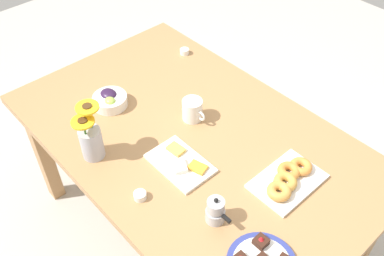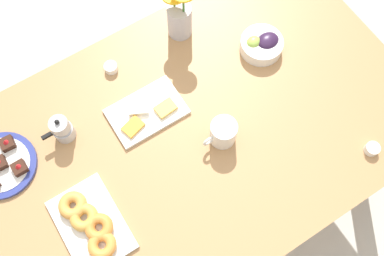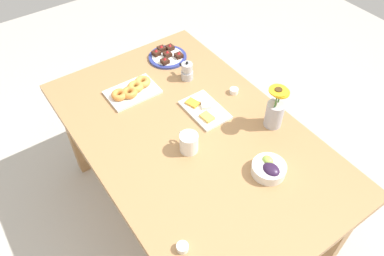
{
  "view_description": "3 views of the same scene",
  "coord_description": "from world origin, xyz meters",
  "px_view_note": "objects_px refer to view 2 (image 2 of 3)",
  "views": [
    {
      "loc": [
        0.96,
        -0.87,
        2.03
      ],
      "look_at": [
        0.0,
        0.0,
        0.78
      ],
      "focal_mm": 40.0,
      "sensor_mm": 36.0,
      "label": 1
    },
    {
      "loc": [
        0.28,
        0.45,
        2.11
      ],
      "look_at": [
        0.0,
        0.0,
        0.78
      ],
      "focal_mm": 40.0,
      "sensor_mm": 36.0,
      "label": 2
    },
    {
      "loc": [
        -1.03,
        0.72,
        2.13
      ],
      "look_at": [
        0.0,
        0.0,
        0.78
      ],
      "focal_mm": 35.0,
      "sensor_mm": 36.0,
      "label": 3
    }
  ],
  "objects_px": {
    "dining_table": "(192,141)",
    "jam_cup_berry": "(111,67)",
    "coffee_mug": "(223,132)",
    "cheese_platter": "(146,112)",
    "flower_vase": "(179,17)",
    "jam_cup_honey": "(372,149)",
    "dessert_plate": "(1,165)",
    "moka_pot": "(62,129)",
    "croissant_platter": "(90,224)",
    "grape_bowl": "(262,44)"
  },
  "relations": [
    {
      "from": "jam_cup_berry",
      "to": "moka_pot",
      "type": "xyz_separation_m",
      "value": [
        0.25,
        0.14,
        0.03
      ]
    },
    {
      "from": "grape_bowl",
      "to": "jam_cup_berry",
      "type": "height_order",
      "value": "grape_bowl"
    },
    {
      "from": "croissant_platter",
      "to": "jam_cup_berry",
      "type": "bearing_deg",
      "value": -124.94
    },
    {
      "from": "croissant_platter",
      "to": "jam_cup_honey",
      "type": "bearing_deg",
      "value": 162.76
    },
    {
      "from": "croissant_platter",
      "to": "jam_cup_honey",
      "type": "xyz_separation_m",
      "value": [
        -0.92,
        0.28,
        -0.01
      ]
    },
    {
      "from": "grape_bowl",
      "to": "jam_cup_honey",
      "type": "height_order",
      "value": "grape_bowl"
    },
    {
      "from": "jam_cup_honey",
      "to": "dessert_plate",
      "type": "relative_size",
      "value": 0.21
    },
    {
      "from": "dining_table",
      "to": "flower_vase",
      "type": "bearing_deg",
      "value": -116.06
    },
    {
      "from": "dining_table",
      "to": "coffee_mug",
      "type": "bearing_deg",
      "value": 136.52
    },
    {
      "from": "croissant_platter",
      "to": "flower_vase",
      "type": "bearing_deg",
      "value": -143.02
    },
    {
      "from": "dessert_plate",
      "to": "jam_cup_honey",
      "type": "bearing_deg",
      "value": 150.24
    },
    {
      "from": "jam_cup_honey",
      "to": "moka_pot",
      "type": "bearing_deg",
      "value": -35.51
    },
    {
      "from": "jam_cup_honey",
      "to": "grape_bowl",
      "type": "bearing_deg",
      "value": -81.36
    },
    {
      "from": "cheese_platter",
      "to": "moka_pot",
      "type": "height_order",
      "value": "moka_pot"
    },
    {
      "from": "jam_cup_berry",
      "to": "dessert_plate",
      "type": "height_order",
      "value": "dessert_plate"
    },
    {
      "from": "grape_bowl",
      "to": "flower_vase",
      "type": "bearing_deg",
      "value": -46.64
    },
    {
      "from": "cheese_platter",
      "to": "moka_pot",
      "type": "distance_m",
      "value": 0.29
    },
    {
      "from": "coffee_mug",
      "to": "cheese_platter",
      "type": "height_order",
      "value": "coffee_mug"
    },
    {
      "from": "flower_vase",
      "to": "dessert_plate",
      "type": "bearing_deg",
      "value": 9.82
    },
    {
      "from": "flower_vase",
      "to": "jam_cup_berry",
      "type": "bearing_deg",
      "value": 1.31
    },
    {
      "from": "croissant_platter",
      "to": "jam_cup_berry",
      "type": "height_order",
      "value": "croissant_platter"
    },
    {
      "from": "jam_cup_honey",
      "to": "flower_vase",
      "type": "xyz_separation_m",
      "value": [
        0.29,
        -0.75,
        0.07
      ]
    },
    {
      "from": "jam_cup_berry",
      "to": "croissant_platter",
      "type": "bearing_deg",
      "value": 55.06
    },
    {
      "from": "dining_table",
      "to": "moka_pot",
      "type": "bearing_deg",
      "value": -31.32
    },
    {
      "from": "cheese_platter",
      "to": "flower_vase",
      "type": "relative_size",
      "value": 1.03
    },
    {
      "from": "cheese_platter",
      "to": "dessert_plate",
      "type": "bearing_deg",
      "value": -10.17
    },
    {
      "from": "dining_table",
      "to": "dessert_plate",
      "type": "xyz_separation_m",
      "value": [
        0.6,
        -0.24,
        0.1
      ]
    },
    {
      "from": "dining_table",
      "to": "cheese_platter",
      "type": "bearing_deg",
      "value": -56.97
    },
    {
      "from": "coffee_mug",
      "to": "jam_cup_berry",
      "type": "distance_m",
      "value": 0.48
    },
    {
      "from": "dining_table",
      "to": "flower_vase",
      "type": "relative_size",
      "value": 6.36
    },
    {
      "from": "dining_table",
      "to": "coffee_mug",
      "type": "distance_m",
      "value": 0.17
    },
    {
      "from": "jam_cup_berry",
      "to": "cheese_platter",
      "type": "bearing_deg",
      "value": 95.6
    },
    {
      "from": "dining_table",
      "to": "jam_cup_berry",
      "type": "height_order",
      "value": "jam_cup_berry"
    },
    {
      "from": "grape_bowl",
      "to": "flower_vase",
      "type": "distance_m",
      "value": 0.32
    },
    {
      "from": "dining_table",
      "to": "jam_cup_honey",
      "type": "distance_m",
      "value": 0.62
    },
    {
      "from": "flower_vase",
      "to": "moka_pot",
      "type": "bearing_deg",
      "value": 14.97
    },
    {
      "from": "dessert_plate",
      "to": "coffee_mug",
      "type": "bearing_deg",
      "value": 155.46
    },
    {
      "from": "cheese_platter",
      "to": "dessert_plate",
      "type": "relative_size",
      "value": 1.11
    },
    {
      "from": "coffee_mug",
      "to": "croissant_platter",
      "type": "bearing_deg",
      "value": 2.56
    },
    {
      "from": "dessert_plate",
      "to": "moka_pot",
      "type": "relative_size",
      "value": 1.96
    },
    {
      "from": "dining_table",
      "to": "grape_bowl",
      "type": "distance_m",
      "value": 0.44
    },
    {
      "from": "jam_cup_berry",
      "to": "dessert_plate",
      "type": "relative_size",
      "value": 0.21
    },
    {
      "from": "coffee_mug",
      "to": "moka_pot",
      "type": "height_order",
      "value": "moka_pot"
    },
    {
      "from": "croissant_platter",
      "to": "dessert_plate",
      "type": "distance_m",
      "value": 0.37
    },
    {
      "from": "grape_bowl",
      "to": "jam_cup_berry",
      "type": "bearing_deg",
      "value": -23.21
    },
    {
      "from": "coffee_mug",
      "to": "flower_vase",
      "type": "bearing_deg",
      "value": -103.47
    },
    {
      "from": "jam_cup_honey",
      "to": "dessert_plate",
      "type": "distance_m",
      "value": 1.24
    },
    {
      "from": "jam_cup_berry",
      "to": "coffee_mug",
      "type": "bearing_deg",
      "value": 113.74
    },
    {
      "from": "grape_bowl",
      "to": "moka_pot",
      "type": "relative_size",
      "value": 1.32
    },
    {
      "from": "moka_pot",
      "to": "croissant_platter",
      "type": "bearing_deg",
      "value": 77.9
    }
  ]
}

